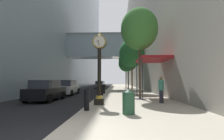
{
  "coord_description": "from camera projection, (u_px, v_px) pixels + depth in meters",
  "views": [
    {
      "loc": [
        1.77,
        -3.99,
        1.53
      ],
      "look_at": [
        0.89,
        23.93,
        3.44
      ],
      "focal_mm": 26.02,
      "sensor_mm": 36.0,
      "label": 1
    }
  ],
  "objects": [
    {
      "name": "car_grey_mid",
      "position": [
        100.0,
        85.0,
        34.52
      ],
      "size": [
        1.97,
        4.17,
        1.55
      ],
      "color": "slate",
      "rests_on": "ground"
    },
    {
      "name": "street_tree_far",
      "position": [
        126.0,
        63.0,
        32.47
      ],
      "size": [
        2.97,
        2.97,
        6.66
      ],
      "color": "#333335",
      "rests_on": "sidewalk_right"
    },
    {
      "name": "building_block_right",
      "position": [
        158.0,
        17.0,
        34.56
      ],
      "size": [
        9.0,
        80.0,
        30.49
      ],
      "color": "gray",
      "rests_on": "ground"
    },
    {
      "name": "bollard_fifth",
      "position": [
        104.0,
        89.0,
        18.03
      ],
      "size": [
        0.25,
        0.25,
        1.06
      ],
      "color": "black",
      "rests_on": "sidewalk_right"
    },
    {
      "name": "car_black_far",
      "position": [
        46.0,
        91.0,
        12.58
      ],
      "size": [
        1.97,
        4.15,
        1.6
      ],
      "color": "black",
      "rests_on": "ground"
    },
    {
      "name": "car_white_trailing",
      "position": [
        101.0,
        84.0,
        42.34
      ],
      "size": [
        1.98,
        4.49,
        1.57
      ],
      "color": "silver",
      "rests_on": "ground"
    },
    {
      "name": "trash_bin",
      "position": [
        129.0,
        101.0,
        6.85
      ],
      "size": [
        0.53,
        0.53,
        1.05
      ],
      "color": "#234C33",
      "rests_on": "sidewalk_right"
    },
    {
      "name": "storefront_awning",
      "position": [
        152.0,
        60.0,
        13.65
      ],
      "size": [
        2.4,
        3.6,
        3.3
      ],
      "color": "maroon",
      "rests_on": "sidewalk_right"
    },
    {
      "name": "street_tree_mid_near",
      "position": [
        132.0,
        53.0,
        19.39
      ],
      "size": [
        2.99,
        2.99,
        6.44
      ],
      "color": "#333335",
      "rests_on": "sidewalk_right"
    },
    {
      "name": "street_tree_mid_far",
      "position": [
        128.0,
        60.0,
        25.92
      ],
      "size": [
        3.0,
        3.0,
        6.41
      ],
      "color": "#333335",
      "rests_on": "sidewalk_right"
    },
    {
      "name": "pedestrian_walking",
      "position": [
        161.0,
        89.0,
        10.31
      ],
      "size": [
        0.38,
        0.38,
        1.72
      ],
      "color": "#23232D",
      "rests_on": "sidewalk_right"
    },
    {
      "name": "ground_plane",
      "position": [
        108.0,
        89.0,
        30.85
      ],
      "size": [
        110.0,
        110.0,
        0.0
      ],
      "primitive_type": "plane",
      "color": "black",
      "rests_on": "ground"
    },
    {
      "name": "bollard_fourth",
      "position": [
        102.0,
        90.0,
        15.45
      ],
      "size": [
        0.25,
        0.25,
        1.06
      ],
      "color": "black",
      "rests_on": "sidewalk_right"
    },
    {
      "name": "car_silver_near",
      "position": [
        67.0,
        88.0,
        17.95
      ],
      "size": [
        2.18,
        4.6,
        1.64
      ],
      "color": "#B7BABF",
      "rests_on": "ground"
    },
    {
      "name": "sidewalk_right",
      "position": [
        123.0,
        88.0,
        33.76
      ],
      "size": [
        5.94,
        80.0,
        0.14
      ],
      "primitive_type": "cube",
      "color": "#BCB29E",
      "rests_on": "ground"
    },
    {
      "name": "street_clock",
      "position": [
        99.0,
        65.0,
        9.72
      ],
      "size": [
        0.84,
        0.55,
        4.33
      ],
      "color": "black",
      "rests_on": "sidewalk_right"
    },
    {
      "name": "street_tree_near",
      "position": [
        139.0,
        29.0,
        12.92
      ],
      "size": [
        2.92,
        2.92,
        7.21
      ],
      "color": "#333335",
      "rests_on": "sidewalk_right"
    },
    {
      "name": "bollard_nearest",
      "position": [
        87.0,
        99.0,
        7.71
      ],
      "size": [
        0.25,
        0.25,
        1.06
      ],
      "color": "black",
      "rests_on": "sidewalk_right"
    },
    {
      "name": "bollard_third",
      "position": [
        99.0,
        92.0,
        12.87
      ],
      "size": [
        0.25,
        0.25,
        1.06
      ],
      "color": "black",
      "rests_on": "sidewalk_right"
    }
  ]
}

